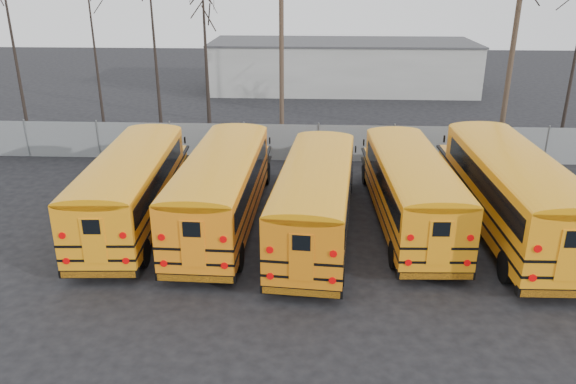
# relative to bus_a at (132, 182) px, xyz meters

# --- Properties ---
(ground) EXTENTS (120.00, 120.00, 0.00)m
(ground) POSITION_rel_bus_a_xyz_m (7.36, -3.42, -1.81)
(ground) COLOR black
(ground) RESTS_ON ground
(fence) EXTENTS (40.00, 0.04, 2.00)m
(fence) POSITION_rel_bus_a_xyz_m (7.36, 8.58, -0.81)
(fence) COLOR gray
(fence) RESTS_ON ground
(distant_building) EXTENTS (22.00, 8.00, 4.00)m
(distant_building) POSITION_rel_bus_a_xyz_m (9.36, 28.58, 0.19)
(distant_building) COLOR beige
(distant_building) RESTS_ON ground
(bus_a) EXTENTS (3.14, 11.17, 3.09)m
(bus_a) POSITION_rel_bus_a_xyz_m (0.00, 0.00, 0.00)
(bus_a) COLOR black
(bus_a) RESTS_ON ground
(bus_b) EXTENTS (2.88, 11.33, 3.15)m
(bus_b) POSITION_rel_bus_a_xyz_m (3.58, -0.01, 0.04)
(bus_b) COLOR black
(bus_b) RESTS_ON ground
(bus_c) EXTENTS (3.45, 11.15, 3.08)m
(bus_c) POSITION_rel_bus_a_xyz_m (7.24, -0.80, -0.01)
(bus_c) COLOR black
(bus_c) RESTS_ON ground
(bus_d) EXTENTS (2.92, 10.95, 3.04)m
(bus_d) POSITION_rel_bus_a_xyz_m (10.94, 0.36, -0.03)
(bus_d) COLOR black
(bus_d) RESTS_ON ground
(bus_e) EXTENTS (2.98, 12.01, 3.34)m
(bus_e) POSITION_rel_bus_a_xyz_m (14.64, -0.11, 0.15)
(bus_e) COLOR black
(bus_e) RESTS_ON ground
(utility_pole_left) EXTENTS (1.58, 0.60, 9.09)m
(utility_pole_left) POSITION_rel_bus_a_xyz_m (5.06, 14.08, 2.86)
(utility_pole_left) COLOR #463528
(utility_pole_left) RESTS_ON ground
(utility_pole_right) EXTENTS (1.75, 0.33, 9.80)m
(utility_pole_right) POSITION_rel_bus_a_xyz_m (18.31, 12.82, 3.22)
(utility_pole_right) COLOR #453527
(utility_pole_right) RESTS_ON ground
(tree_0) EXTENTS (0.26, 0.26, 12.56)m
(tree_0) POSITION_rel_bus_a_xyz_m (-9.46, 10.38, 4.47)
(tree_0) COLOR black
(tree_0) RESTS_ON ground
(tree_1) EXTENTS (0.26, 0.26, 10.82)m
(tree_1) POSITION_rel_bus_a_xyz_m (-6.52, 14.40, 3.60)
(tree_1) COLOR black
(tree_1) RESTS_ON ground
(tree_2) EXTENTS (0.26, 0.26, 10.45)m
(tree_2) POSITION_rel_bus_a_xyz_m (-2.59, 13.82, 3.41)
(tree_2) COLOR black
(tree_2) RESTS_ON ground
(tree_3) EXTENTS (0.26, 0.26, 9.41)m
(tree_3) POSITION_rel_bus_a_xyz_m (0.70, 12.84, 2.90)
(tree_3) COLOR black
(tree_3) RESTS_ON ground
(tree_4) EXTENTS (0.26, 0.26, 12.42)m
(tree_4) POSITION_rel_bus_a_xyz_m (18.39, 12.93, 4.40)
(tree_4) COLOR black
(tree_4) RESTS_ON ground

